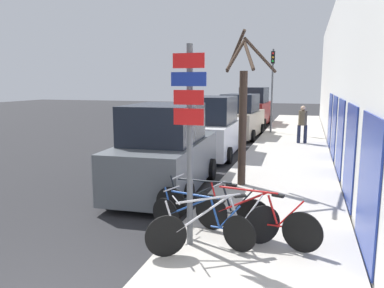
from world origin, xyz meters
The scene contains 15 objects.
ground_plane centered at (0.00, 11.20, 0.00)m, with size 80.00×80.00×0.00m, color #28282B.
sidewalk_curb centered at (2.60, 14.00, 0.07)m, with size 3.20×32.00×0.15m.
building_facade centered at (4.35, 13.93, 3.22)m, with size 0.23×32.00×6.50m.
signpost centered at (1.45, 3.21, 2.03)m, with size 0.58×0.12×3.33m.
bicycle_0 centered at (1.92, 3.13, 0.55)m, with size 1.97×1.33×0.93m.
bicycle_1 centered at (1.56, 3.44, 0.51)m, with size 2.07×0.79×0.83m.
bicycle_2 centered at (2.46, 3.70, 0.55)m, with size 2.30×0.77×0.93m.
bicycle_3 centered at (1.59, 4.04, 0.55)m, with size 2.36×0.57×0.94m.
parked_car_0 centered at (-0.27, 6.53, 1.04)m, with size 2.28×4.60×2.32m.
parked_car_1 centered at (-0.26, 11.74, 1.05)m, with size 2.04×4.71×2.34m.
parked_car_2 centered at (-0.06, 16.94, 1.03)m, with size 2.15×4.50×2.29m.
parked_car_3 centered at (-0.14, 22.74, 1.15)m, with size 2.14×4.63×2.56m.
pedestrian_near centered at (3.09, 15.00, 1.13)m, with size 0.44×0.38×1.70m.
street_tree centered at (1.66, 7.25, 2.08)m, with size 1.38×2.15×4.08m.
traffic_light centered at (1.38, 18.34, 3.03)m, with size 0.20×0.30×4.50m.
Camera 1 is at (3.26, -2.54, 2.88)m, focal length 35.00 mm.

